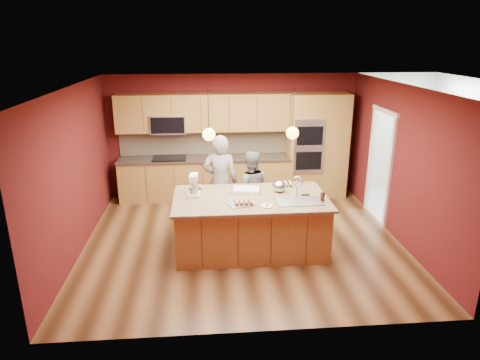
{
  "coord_description": "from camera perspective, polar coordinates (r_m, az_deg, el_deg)",
  "views": [
    {
      "loc": [
        -0.63,
        -6.86,
        3.43
      ],
      "look_at": [
        -0.06,
        -0.1,
        1.17
      ],
      "focal_mm": 32.0,
      "sensor_mm": 36.0,
      "label": 1
    }
  ],
  "objects": [
    {
      "name": "pendant_left",
      "position": [
        6.7,
        -4.18,
        6.11
      ],
      "size": [
        0.2,
        0.2,
        0.8
      ],
      "color": "black",
      "rests_on": "ceiling"
    },
    {
      "name": "cabinet_run",
      "position": [
        9.43,
        -4.98,
        3.35
      ],
      "size": [
        3.74,
        0.64,
        2.3
      ],
      "color": "olive",
      "rests_on": "floor"
    },
    {
      "name": "mixing_bowl",
      "position": [
        7.3,
        5.27,
        -0.85
      ],
      "size": [
        0.24,
        0.24,
        0.2
      ],
      "primitive_type": "ellipsoid",
      "color": "#B9BBC0",
      "rests_on": "island"
    },
    {
      "name": "sheet_cake",
      "position": [
        7.33,
        0.82,
        -1.28
      ],
      "size": [
        0.57,
        0.46,
        0.05
      ],
      "rotation": [
        0.0,
        0.0,
        -0.17
      ],
      "color": "silver",
      "rests_on": "island"
    },
    {
      "name": "wall_left",
      "position": [
        7.48,
        -21.1,
        1.02
      ],
      "size": [
        0.0,
        5.0,
        5.0
      ],
      "primitive_type": "plane",
      "rotation": [
        1.57,
        0.0,
        1.57
      ],
      "color": "#501313",
      "rests_on": "ground"
    },
    {
      "name": "cupcakes_rack",
      "position": [
        6.72,
        0.47,
        -2.89
      ],
      "size": [
        0.31,
        0.23,
        0.07
      ],
      "primitive_type": null,
      "color": "tan",
      "rests_on": "island"
    },
    {
      "name": "oven_column",
      "position": [
        9.66,
        10.19,
        4.51
      ],
      "size": [
        1.3,
        0.62,
        2.3
      ],
      "color": "olive",
      "rests_on": "floor"
    },
    {
      "name": "tumbler",
      "position": [
        7.0,
        10.94,
        -2.18
      ],
      "size": [
        0.07,
        0.07,
        0.14
      ],
      "primitive_type": "cylinder",
      "color": "#331A0F",
      "rests_on": "island"
    },
    {
      "name": "dryer",
      "position": [
        10.14,
        23.94,
        0.18
      ],
      "size": [
        0.72,
        0.74,
        1.06
      ],
      "primitive_type": "cube",
      "rotation": [
        0.0,
        0.0,
        -0.1
      ],
      "color": "white",
      "rests_on": "floor"
    },
    {
      "name": "doorway_trim",
      "position": [
        8.7,
        18.11,
        1.63
      ],
      "size": [
        0.08,
        1.11,
        2.2
      ],
      "primitive_type": null,
      "color": "silver",
      "rests_on": "wall_right"
    },
    {
      "name": "wall_back",
      "position": [
        9.61,
        -0.97,
        5.95
      ],
      "size": [
        5.5,
        0.0,
        5.5
      ],
      "primitive_type": "plane",
      "rotation": [
        1.57,
        0.0,
        0.0
      ],
      "color": "#501313",
      "rests_on": "ground"
    },
    {
      "name": "washer",
      "position": [
        9.52,
        25.74,
        -1.19
      ],
      "size": [
        0.72,
        0.74,
        1.06
      ],
      "primitive_type": "cube",
      "rotation": [
        0.0,
        0.0,
        0.09
      ],
      "color": "white",
      "rests_on": "floor"
    },
    {
      "name": "stand_mixer",
      "position": [
        7.09,
        -6.17,
        -0.92
      ],
      "size": [
        0.22,
        0.29,
        0.37
      ],
      "rotation": [
        0.0,
        0.0,
        -0.08
      ],
      "color": "white",
      "rests_on": "island"
    },
    {
      "name": "person_left",
      "position": [
        7.93,
        -2.65,
        -0.26
      ],
      "size": [
        0.7,
        0.5,
        1.78
      ],
      "primitive_type": "imported",
      "rotation": [
        0.0,
        0.0,
        3.02
      ],
      "color": "black",
      "rests_on": "floor"
    },
    {
      "name": "laundry_room",
      "position": [
        9.59,
        26.79,
        7.61
      ],
      "size": [
        2.6,
        2.7,
        2.7
      ],
      "color": "beige",
      "rests_on": "ground"
    },
    {
      "name": "wall_right",
      "position": [
        7.92,
        20.62,
        2.02
      ],
      "size": [
        0.0,
        5.0,
        5.0
      ],
      "primitive_type": "plane",
      "rotation": [
        1.57,
        0.0,
        -1.57
      ],
      "color": "#501313",
      "rests_on": "ground"
    },
    {
      "name": "plate",
      "position": [
        6.68,
        3.63,
        -3.48
      ],
      "size": [
        0.18,
        0.18,
        0.01
      ],
      "primitive_type": "cylinder",
      "color": "white",
      "rests_on": "island"
    },
    {
      "name": "floor",
      "position": [
        7.7,
        0.36,
        -8.02
      ],
      "size": [
        5.5,
        5.5,
        0.0
      ],
      "primitive_type": "plane",
      "color": "#3E2412",
      "rests_on": "ground"
    },
    {
      "name": "person_right",
      "position": [
        8.02,
        1.38,
        -1.22
      ],
      "size": [
        0.74,
        0.59,
        1.46
      ],
      "primitive_type": "imported",
      "rotation": [
        0.0,
        0.0,
        3.09
      ],
      "color": "gray",
      "rests_on": "floor"
    },
    {
      "name": "cupcakes_left",
      "position": [
        7.44,
        -6.0,
        -0.99
      ],
      "size": [
        0.24,
        0.16,
        0.07
      ],
      "primitive_type": null,
      "color": "tan",
      "rests_on": "island"
    },
    {
      "name": "island",
      "position": [
        7.22,
        1.5,
        -5.72
      ],
      "size": [
        2.54,
        1.42,
        1.31
      ],
      "color": "olive",
      "rests_on": "floor"
    },
    {
      "name": "wall_front",
      "position": [
        4.87,
        3.06,
        -6.87
      ],
      "size": [
        5.5,
        0.0,
        5.5
      ],
      "primitive_type": "plane",
      "rotation": [
        -1.57,
        0.0,
        0.0
      ],
      "color": "#501313",
      "rests_on": "ground"
    },
    {
      "name": "phone",
      "position": [
        7.22,
        8.75,
        -1.96
      ],
      "size": [
        0.14,
        0.09,
        0.01
      ],
      "primitive_type": "cube",
      "rotation": [
        0.0,
        0.0,
        0.15
      ],
      "color": "black",
      "rests_on": "island"
    },
    {
      "name": "ceiling",
      "position": [
        6.93,
        0.41,
        12.4
      ],
      "size": [
        5.5,
        5.5,
        0.0
      ],
      "primitive_type": "plane",
      "rotation": [
        3.14,
        0.0,
        0.0
      ],
      "color": "silver",
      "rests_on": "ground"
    },
    {
      "name": "cupcakes_right",
      "position": [
        7.63,
        6.46,
        -0.49
      ],
      "size": [
        0.16,
        0.23,
        0.07
      ],
      "primitive_type": null,
      "color": "tan",
      "rests_on": "island"
    },
    {
      "name": "cooling_rack",
      "position": [
        6.75,
        0.2,
        -3.17
      ],
      "size": [
        0.5,
        0.43,
        0.02
      ],
      "primitive_type": "cube",
      "rotation": [
        0.0,
        0.0,
        0.33
      ],
      "color": "silver",
      "rests_on": "island"
    },
    {
      "name": "pendant_right",
      "position": [
        6.84,
        7.01,
        6.28
      ],
      "size": [
        0.2,
        0.2,
        0.8
      ],
      "color": "black",
      "rests_on": "ceiling"
    }
  ]
}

